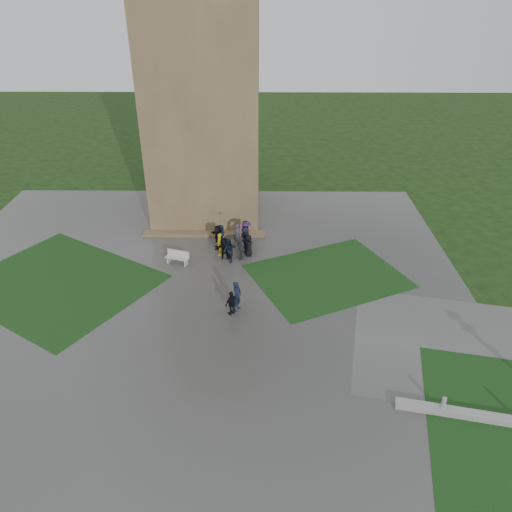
{
  "coord_description": "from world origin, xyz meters",
  "views": [
    {
      "loc": [
        4.19,
        -22.08,
        17.11
      ],
      "look_at": [
        3.91,
        5.48,
        1.2
      ],
      "focal_mm": 35.0,
      "sensor_mm": 36.0,
      "label": 1
    }
  ],
  "objects_px": {
    "pedestrian_near": "(232,303)",
    "pedestrian_mid": "(237,296)",
    "bench": "(178,257)",
    "tower": "(204,97)"
  },
  "relations": [
    {
      "from": "pedestrian_mid",
      "to": "bench",
      "type": "bearing_deg",
      "value": 64.58
    },
    {
      "from": "tower",
      "to": "pedestrian_near",
      "type": "bearing_deg",
      "value": -79.61
    },
    {
      "from": "bench",
      "to": "pedestrian_mid",
      "type": "xyz_separation_m",
      "value": [
        4.19,
        -5.18,
        0.47
      ]
    },
    {
      "from": "pedestrian_mid",
      "to": "pedestrian_near",
      "type": "xyz_separation_m",
      "value": [
        -0.28,
        -0.41,
        -0.18
      ]
    },
    {
      "from": "pedestrian_mid",
      "to": "pedestrian_near",
      "type": "bearing_deg",
      "value": 170.96
    },
    {
      "from": "pedestrian_near",
      "to": "bench",
      "type": "bearing_deg",
      "value": -97.32
    },
    {
      "from": "bench",
      "to": "pedestrian_mid",
      "type": "bearing_deg",
      "value": -33.45
    },
    {
      "from": "bench",
      "to": "pedestrian_mid",
      "type": "distance_m",
      "value": 6.68
    },
    {
      "from": "pedestrian_near",
      "to": "pedestrian_mid",
      "type": "bearing_deg",
      "value": -166.93
    },
    {
      "from": "tower",
      "to": "bench",
      "type": "distance_m",
      "value": 12.1
    }
  ]
}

